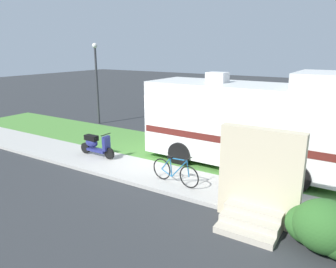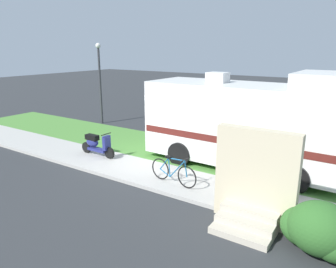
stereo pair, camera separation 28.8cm
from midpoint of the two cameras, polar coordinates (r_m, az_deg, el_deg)
ground_plane at (r=12.54m, az=-3.26°, el=-4.61°), size 80.00×80.00×0.00m
sidewalk at (r=11.64m, az=-6.81°, el=-5.97°), size 24.00×2.00×0.12m
grass_strip at (r=13.69m, az=0.49°, el=-2.69°), size 24.00×3.40×0.08m
motorhome_rv at (r=11.60m, az=14.39°, el=1.95°), size 7.01×2.60×3.53m
scooter at (r=12.83m, az=-12.08°, el=-1.77°), size 1.72×0.50×0.97m
bicycle at (r=9.99m, az=1.76°, el=-6.76°), size 1.76×0.52×0.90m
pickup_truck_near at (r=15.92m, az=28.18°, el=1.39°), size 5.82×2.53×1.75m
pickup_truck_far at (r=20.74m, az=7.97°, el=5.87°), size 5.38×2.20×1.75m
porch_steps at (r=8.13m, az=16.01°, el=-9.19°), size 2.00×1.26×2.40m
bush_by_porch at (r=7.71m, az=26.42°, el=-15.20°), size 1.62×1.21×1.15m
bottle_green at (r=9.20m, az=17.54°, el=-11.35°), size 0.06×0.06×0.28m
bottle_spare at (r=9.28m, az=13.04°, el=-10.93°), size 0.07×0.07×0.23m
street_lamp_post at (r=18.50m, az=-11.66°, el=10.11°), size 0.28×0.28×4.50m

